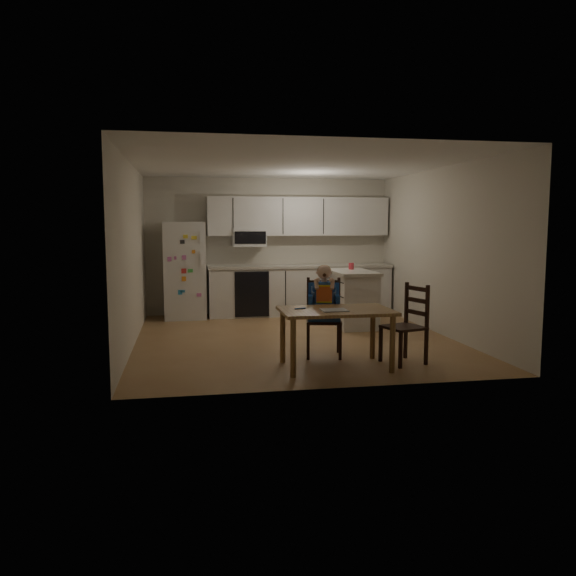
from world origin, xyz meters
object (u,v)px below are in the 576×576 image
at_px(red_cup, 351,266).
at_px(refrigerator, 185,270).
at_px(dining_table, 336,317).
at_px(kitchen_island, 352,298).
at_px(chair_booster, 324,301).
at_px(chair_side, 410,318).

bearing_deg(red_cup, refrigerator, 160.60).
height_order(refrigerator, dining_table, refrigerator).
bearing_deg(kitchen_island, red_cup, 76.27).
xyz_separation_m(kitchen_island, red_cup, (0.07, 0.28, 0.50)).
bearing_deg(dining_table, red_cup, 70.06).
relative_size(refrigerator, chair_booster, 1.47).
bearing_deg(chair_side, refrigerator, -161.66).
bearing_deg(red_cup, chair_booster, -114.59).
relative_size(refrigerator, red_cup, 15.57).
relative_size(red_cup, chair_booster, 0.09).
xyz_separation_m(red_cup, chair_side, (-0.10, -2.79, -0.42)).
relative_size(red_cup, chair_side, 0.11).
bearing_deg(chair_booster, red_cup, 77.39).
bearing_deg(chair_side, chair_booster, -136.97).
distance_m(refrigerator, red_cup, 2.92).
bearing_deg(chair_booster, refrigerator, 130.13).
relative_size(refrigerator, dining_table, 1.33).
height_order(chair_booster, chair_side, chair_booster).
xyz_separation_m(dining_table, chair_side, (0.94, 0.08, -0.06)).
height_order(red_cup, chair_booster, chair_booster).
bearing_deg(chair_booster, chair_side, -18.11).
distance_m(dining_table, chair_side, 0.95).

